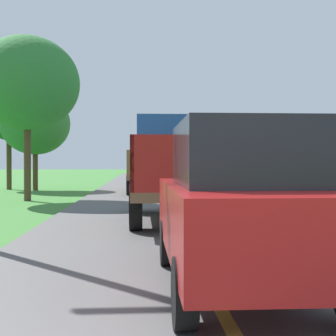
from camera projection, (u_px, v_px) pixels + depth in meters
The scene contains 6 objects.
banana_truck_near at pixel (176, 165), 12.44m from camera, with size 2.38×5.82×2.80m.
banana_truck_far at pixel (151, 164), 23.16m from camera, with size 2.38×5.81×2.80m.
roadside_tree_near_left at pixel (35, 124), 25.29m from camera, with size 3.80×3.80×5.40m.
roadside_tree_mid_right at pixel (27, 83), 18.43m from camera, with size 4.18×4.18×6.61m.
roadside_tree_far_left at pixel (9, 119), 26.16m from camera, with size 2.70×2.70×5.25m.
following_car at pixel (241, 204), 5.30m from camera, with size 1.74×4.10×1.92m.
Camera 1 is at (-0.80, -2.20, 1.55)m, focal length 49.20 mm.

